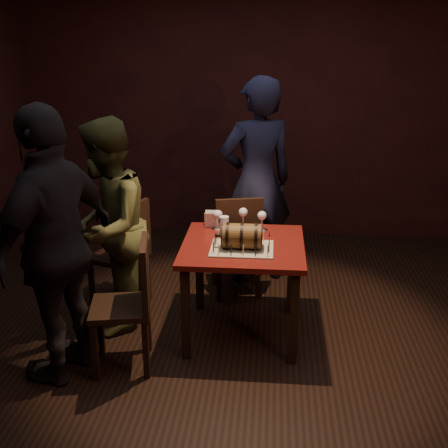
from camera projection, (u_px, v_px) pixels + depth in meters
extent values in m
plane|color=black|center=(234.00, 345.00, 4.23)|extent=(5.00, 5.00, 0.00)
cube|color=black|center=(251.00, 111.00, 6.11)|extent=(5.00, 0.04, 2.80)
cube|color=black|center=(166.00, 390.00, 1.41)|extent=(5.00, 0.04, 2.80)
cube|color=#4C0E0C|center=(243.00, 246.00, 4.16)|extent=(0.90, 0.90, 0.04)
cube|color=black|center=(186.00, 314.00, 3.96)|extent=(0.06, 0.06, 0.71)
cube|color=black|center=(294.00, 318.00, 3.89)|extent=(0.06, 0.06, 0.71)
cube|color=black|center=(200.00, 270.00, 4.67)|extent=(0.06, 0.06, 0.71)
cube|color=black|center=(291.00, 273.00, 4.61)|extent=(0.06, 0.06, 0.71)
cube|color=#A49C84|center=(242.00, 249.00, 4.04)|extent=(0.45, 0.35, 0.01)
cylinder|color=brown|center=(242.00, 236.00, 4.01)|extent=(0.27, 0.18, 0.18)
cylinder|color=black|center=(228.00, 236.00, 4.02)|extent=(0.02, 0.20, 0.20)
cylinder|color=black|center=(242.00, 236.00, 4.01)|extent=(0.02, 0.20, 0.20)
cylinder|color=black|center=(256.00, 237.00, 4.00)|extent=(0.02, 0.20, 0.20)
cylinder|color=black|center=(222.00, 235.00, 4.02)|extent=(0.01, 0.17, 0.17)
cylinder|color=black|center=(262.00, 237.00, 4.00)|extent=(0.01, 0.17, 0.17)
cylinder|color=black|center=(220.00, 235.00, 4.03)|extent=(0.04, 0.02, 0.02)
sphere|color=black|center=(217.00, 235.00, 4.03)|extent=(0.03, 0.03, 0.03)
cylinder|color=#F3E491|center=(219.00, 250.00, 3.91)|extent=(0.01, 0.01, 0.08)
cylinder|color=black|center=(219.00, 244.00, 3.89)|extent=(0.00, 0.00, 0.01)
cylinder|color=black|center=(231.00, 250.00, 3.90)|extent=(0.01, 0.01, 0.08)
cylinder|color=black|center=(231.00, 244.00, 3.88)|extent=(0.00, 0.00, 0.01)
cylinder|color=#F3E491|center=(243.00, 250.00, 3.89)|extent=(0.01, 0.01, 0.08)
cylinder|color=black|center=(243.00, 244.00, 3.88)|extent=(0.00, 0.00, 0.01)
cylinder|color=black|center=(255.00, 251.00, 3.88)|extent=(0.01, 0.01, 0.08)
cylinder|color=black|center=(256.00, 245.00, 3.87)|extent=(0.00, 0.00, 0.01)
cylinder|color=#F3E491|center=(268.00, 251.00, 3.88)|extent=(0.01, 0.01, 0.08)
cylinder|color=black|center=(268.00, 245.00, 3.86)|extent=(0.00, 0.00, 0.01)
cylinder|color=black|center=(269.00, 247.00, 3.95)|extent=(0.01, 0.01, 0.08)
cylinder|color=black|center=(269.00, 241.00, 3.93)|extent=(0.00, 0.00, 0.01)
cylinder|color=#F3E491|center=(269.00, 243.00, 4.03)|extent=(0.01, 0.01, 0.08)
cylinder|color=black|center=(269.00, 237.00, 4.01)|extent=(0.00, 0.00, 0.01)
cylinder|color=black|center=(269.00, 239.00, 4.11)|extent=(0.01, 0.01, 0.08)
cylinder|color=black|center=(269.00, 233.00, 4.09)|extent=(0.00, 0.00, 0.01)
cylinder|color=#F3E491|center=(264.00, 236.00, 4.15)|extent=(0.01, 0.01, 0.08)
cylinder|color=black|center=(264.00, 231.00, 4.14)|extent=(0.00, 0.00, 0.01)
cylinder|color=black|center=(252.00, 236.00, 4.16)|extent=(0.01, 0.01, 0.08)
cylinder|color=black|center=(252.00, 230.00, 4.14)|extent=(0.00, 0.00, 0.01)
cylinder|color=#F3E491|center=(241.00, 236.00, 4.17)|extent=(0.01, 0.01, 0.08)
cylinder|color=black|center=(241.00, 230.00, 4.15)|extent=(0.00, 0.00, 0.01)
cylinder|color=black|center=(229.00, 235.00, 4.17)|extent=(0.01, 0.01, 0.08)
cylinder|color=black|center=(229.00, 230.00, 4.16)|extent=(0.00, 0.00, 0.01)
cylinder|color=#F3E491|center=(218.00, 235.00, 4.18)|extent=(0.01, 0.01, 0.08)
cylinder|color=black|center=(218.00, 229.00, 4.17)|extent=(0.00, 0.00, 0.01)
cylinder|color=black|center=(216.00, 239.00, 4.11)|extent=(0.01, 0.01, 0.08)
cylinder|color=black|center=(216.00, 233.00, 4.09)|extent=(0.00, 0.00, 0.01)
cylinder|color=#F3E491|center=(215.00, 243.00, 4.03)|extent=(0.01, 0.01, 0.08)
cylinder|color=black|center=(215.00, 237.00, 4.01)|extent=(0.00, 0.00, 0.01)
cylinder|color=black|center=(213.00, 247.00, 3.95)|extent=(0.01, 0.01, 0.08)
cylinder|color=black|center=(213.00, 241.00, 3.93)|extent=(0.00, 0.00, 0.01)
cylinder|color=silver|center=(218.00, 229.00, 4.45)|extent=(0.06, 0.06, 0.01)
cylinder|color=silver|center=(218.00, 224.00, 4.43)|extent=(0.01, 0.01, 0.09)
sphere|color=silver|center=(218.00, 215.00, 4.41)|extent=(0.07, 0.07, 0.07)
sphere|color=#591114|center=(218.00, 215.00, 4.41)|extent=(0.05, 0.05, 0.05)
cylinder|color=silver|center=(243.00, 227.00, 4.50)|extent=(0.06, 0.06, 0.01)
cylinder|color=silver|center=(243.00, 221.00, 4.49)|extent=(0.01, 0.01, 0.09)
sphere|color=silver|center=(243.00, 212.00, 4.46)|extent=(0.07, 0.07, 0.07)
cylinder|color=silver|center=(262.00, 230.00, 4.42)|extent=(0.06, 0.06, 0.01)
cylinder|color=silver|center=(262.00, 225.00, 4.41)|extent=(0.01, 0.01, 0.09)
sphere|color=silver|center=(262.00, 216.00, 4.38)|extent=(0.07, 0.07, 0.07)
sphere|color=#BF594C|center=(262.00, 216.00, 4.38)|extent=(0.05, 0.05, 0.05)
cylinder|color=silver|center=(224.00, 226.00, 4.30)|extent=(0.07, 0.07, 0.15)
cylinder|color=#9E5414|center=(224.00, 228.00, 4.31)|extent=(0.06, 0.06, 0.11)
cylinder|color=white|center=(224.00, 220.00, 4.29)|extent=(0.06, 0.06, 0.02)
cube|color=black|center=(236.00, 245.00, 4.95)|extent=(0.48, 0.48, 0.04)
cube|color=black|center=(251.00, 261.00, 5.21)|extent=(0.04, 0.04, 0.43)
cube|color=black|center=(214.00, 263.00, 5.16)|extent=(0.04, 0.04, 0.43)
cube|color=black|center=(258.00, 276.00, 4.89)|extent=(0.04, 0.04, 0.43)
cube|color=black|center=(219.00, 278.00, 4.84)|extent=(0.04, 0.04, 0.43)
cube|color=black|center=(239.00, 225.00, 4.70)|extent=(0.40, 0.13, 0.46)
cube|color=black|center=(119.00, 256.00, 4.71)|extent=(0.51, 0.51, 0.04)
cube|color=black|center=(115.00, 271.00, 5.00)|extent=(0.04, 0.04, 0.43)
cube|color=black|center=(92.00, 286.00, 4.70)|extent=(0.04, 0.04, 0.43)
cube|color=black|center=(148.00, 277.00, 4.86)|extent=(0.04, 0.04, 0.43)
cube|color=black|center=(126.00, 293.00, 4.57)|extent=(0.04, 0.04, 0.43)
cube|color=black|center=(135.00, 231.00, 4.55)|extent=(0.17, 0.39, 0.46)
cube|color=black|center=(120.00, 308.00, 3.84)|extent=(0.47, 0.47, 0.04)
cube|color=black|center=(100.00, 327.00, 4.06)|extent=(0.04, 0.04, 0.43)
cube|color=black|center=(95.00, 352.00, 3.74)|extent=(0.04, 0.04, 0.43)
cube|color=black|center=(148.00, 325.00, 4.09)|extent=(0.04, 0.04, 0.43)
cube|color=black|center=(146.00, 350.00, 3.77)|extent=(0.04, 0.04, 0.43)
cube|color=black|center=(145.00, 273.00, 3.77)|extent=(0.11, 0.40, 0.46)
imported|color=#181931|center=(257.00, 182.00, 5.06)|extent=(0.81, 0.69, 1.89)
imported|color=#434321|center=(107.00, 228.00, 4.25)|extent=(0.63, 0.81, 1.66)
imported|color=black|center=(56.00, 247.00, 3.62)|extent=(0.78, 1.17, 1.85)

